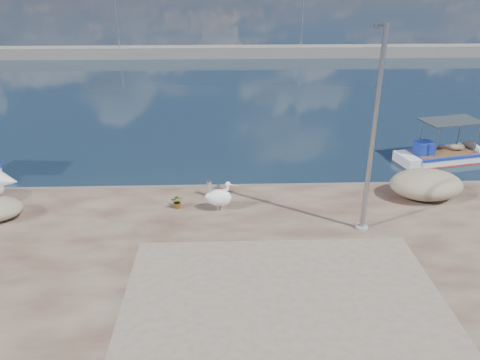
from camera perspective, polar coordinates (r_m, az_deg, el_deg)
The scene contains 9 objects.
ground at distance 15.89m, azimuth 0.48°, elevation -9.95°, with size 1400.00×1400.00×0.00m, color #162635.
quay_patch at distance 13.28m, azimuth 5.52°, elevation -15.31°, with size 9.00×7.00×0.01m, color gray.
breakwater at distance 53.78m, azimuth -1.37°, elevation 15.35°, with size 120.00×2.20×7.50m.
boat_right at distance 26.10m, azimuth 23.59°, elevation 2.60°, with size 5.42×2.78×2.49m.
pelican at distance 17.74m, azimuth -2.47°, elevation -2.10°, with size 1.24×0.62×1.21m.
lamp_post at distance 16.01m, azimuth 15.81°, elevation 4.61°, with size 0.44×0.96×7.00m.
bollard_near at distance 18.98m, azimuth -3.78°, elevation -0.91°, with size 0.23×0.23×0.70m.
potted_plant at distance 18.22m, azimuth -7.63°, elevation -2.59°, with size 0.49×0.43×0.55m, color #33722D.
net_pile_c at distance 20.18m, azimuth 21.73°, elevation -0.52°, with size 2.89×2.07×1.14m, color #BDAD8C.
Camera 1 is at (-0.58, -13.13, 8.94)m, focal length 35.00 mm.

